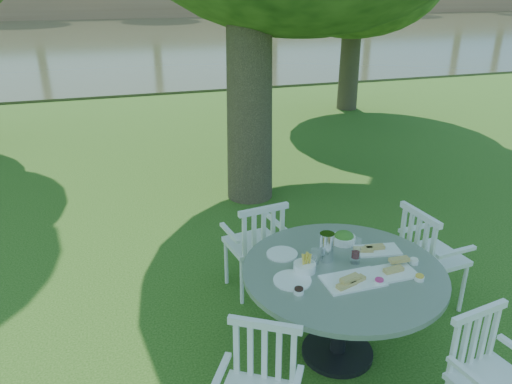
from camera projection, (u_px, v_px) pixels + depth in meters
ground at (262, 278)px, 4.96m from camera, size 140.00×140.00×0.00m
table at (342, 285)px, 3.71m from camera, size 1.49×1.49×0.78m
chair_ne at (426, 251)px, 4.33m from camera, size 0.50×0.53×0.96m
chair_nw at (258, 241)px, 4.52m from camera, size 0.53×0.50×0.93m
chair_sw at (260, 384)px, 2.96m from camera, size 0.60×0.59×0.89m
chair_se at (484, 368)px, 3.09m from camera, size 0.51×0.49×0.89m
tableware at (337, 259)px, 3.70m from camera, size 1.12×0.78×0.22m
river at (123, 39)px, 25.19m from camera, size 100.00×28.00×0.12m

